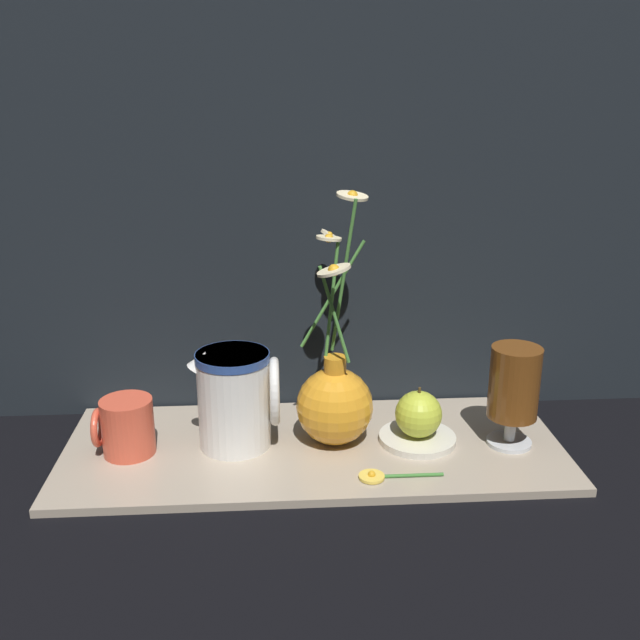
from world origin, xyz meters
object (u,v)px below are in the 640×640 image
at_px(tea_glass, 514,386).
at_px(orange_fruit, 419,415).
at_px(vase_with_flowers, 335,400).
at_px(ceramic_pitcher, 236,395).
at_px(yellow_mug, 126,427).

xyz_separation_m(tea_glass, orange_fruit, (-0.14, 0.01, -0.05)).
relative_size(tea_glass, orange_fruit, 1.96).
relative_size(vase_with_flowers, ceramic_pitcher, 2.39).
relative_size(vase_with_flowers, yellow_mug, 4.37).
xyz_separation_m(yellow_mug, tea_glass, (0.57, -0.01, 0.05)).
height_order(vase_with_flowers, ceramic_pitcher, vase_with_flowers).
relative_size(yellow_mug, ceramic_pitcher, 0.55).
xyz_separation_m(yellow_mug, orange_fruit, (0.43, 0.00, 0.00)).
relative_size(vase_with_flowers, tea_glass, 2.43).
bearing_deg(vase_with_flowers, yellow_mug, -177.01).
bearing_deg(vase_with_flowers, ceramic_pitcher, -179.92).
relative_size(vase_with_flowers, orange_fruit, 4.76).
bearing_deg(orange_fruit, vase_with_flowers, 174.30).
bearing_deg(vase_with_flowers, orange_fruit, -5.70).
distance_m(yellow_mug, orange_fruit, 0.43).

